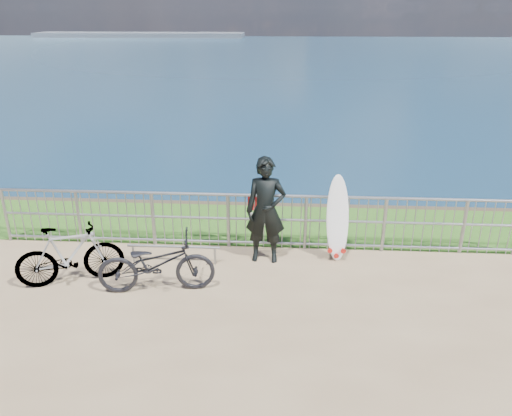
# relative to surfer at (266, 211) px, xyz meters

# --- Properties ---
(grass_strip) EXTENTS (120.00, 120.00, 0.00)m
(grass_strip) POSITION_rel_surfer_xyz_m (-0.25, 1.60, -0.99)
(grass_strip) COLOR #2A5D19
(grass_strip) RESTS_ON ground
(seascape) EXTENTS (260.00, 260.00, 5.00)m
(seascape) POSITION_rel_surfer_xyz_m (-44.00, 146.39, -5.03)
(seascape) COLOR brown
(seascape) RESTS_ON ground
(railing) EXTENTS (10.06, 0.10, 1.13)m
(railing) POSITION_rel_surfer_xyz_m (-0.23, 0.51, -0.42)
(railing) COLOR gray
(railing) RESTS_ON ground
(surfer) EXTENTS (0.74, 0.50, 1.99)m
(surfer) POSITION_rel_surfer_xyz_m (0.00, 0.00, 0.00)
(surfer) COLOR black
(surfer) RESTS_ON ground
(surfboard) EXTENTS (0.47, 0.43, 1.62)m
(surfboard) POSITION_rel_surfer_xyz_m (1.32, 0.17, -0.25)
(surfboard) COLOR white
(surfboard) RESTS_ON ground
(bicycle_near) EXTENTS (2.00, 0.97, 1.01)m
(bicycle_near) POSITION_rel_surfer_xyz_m (-1.75, -1.22, -0.49)
(bicycle_near) COLOR black
(bicycle_near) RESTS_ON ground
(bicycle_far) EXTENTS (1.84, 1.11, 1.07)m
(bicycle_far) POSITION_rel_surfer_xyz_m (-3.28, -1.06, -0.46)
(bicycle_far) COLOR black
(bicycle_far) RESTS_ON ground
(bike_rack) EXTENTS (1.73, 0.05, 0.36)m
(bike_rack) POSITION_rel_surfer_xyz_m (-1.69, -0.25, -0.70)
(bike_rack) COLOR gray
(bike_rack) RESTS_ON ground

